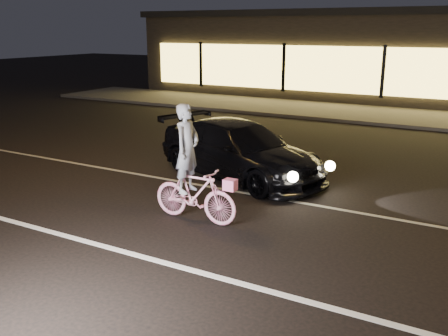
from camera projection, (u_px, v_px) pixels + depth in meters
The scene contains 7 objects.
ground at pixel (193, 224), 8.91m from camera, with size 90.00×90.00×0.00m, color black.
lane_stripe_near at pixel (141, 256), 7.65m from camera, with size 60.00×0.12×0.01m, color silver.
lane_stripe_far at pixel (244, 193), 10.59m from camera, with size 60.00×0.10×0.01m, color gray.
sidewalk at pixel (370, 114), 19.81m from camera, with size 30.00×4.00×0.12m, color #383533.
storefront at pixel (403, 54), 24.26m from camera, with size 25.40×8.42×4.20m.
cyclist at pixel (193, 180), 8.90m from camera, with size 1.69×0.58×2.12m.
sedan at pixel (240, 150), 11.56m from camera, with size 4.80×3.17×1.29m.
Camera 1 is at (4.53, -6.98, 3.39)m, focal length 40.00 mm.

